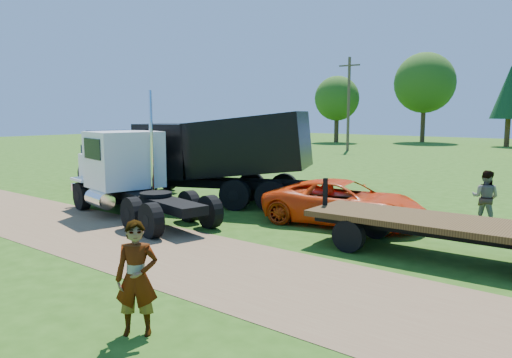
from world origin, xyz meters
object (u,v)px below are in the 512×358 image
Objects in this scene: flatbed_trailer at (444,229)px; spectator_a at (137,278)px; white_semi_tractor at (125,172)px; black_dump_truck at (212,153)px; orange_pickup at (344,202)px; navy_truck at (122,158)px.

spectator_a reaches higher than flatbed_trailer.
white_semi_tractor is at bearing 103.25° from spectator_a.
black_dump_truck is at bearing 86.83° from spectator_a.
orange_pickup is at bearing -23.99° from black_dump_truck.
flatbed_trailer is (11.06, 1.56, -0.76)m from white_semi_tractor.
spectator_a is at bearing -110.32° from flatbed_trailer.
black_dump_truck is at bearing 166.73° from flatbed_trailer.
orange_pickup is at bearing 57.21° from spectator_a.
flatbed_trailer reaches higher than orange_pickup.
black_dump_truck is (1.07, 3.46, 0.53)m from white_semi_tractor.
white_semi_tractor is 1.15× the size of navy_truck.
black_dump_truck reaches higher than navy_truck.
white_semi_tractor is 3.66m from black_dump_truck.
black_dump_truck is 6.23m from orange_pickup.
orange_pickup is (7.16, 3.43, -0.79)m from white_semi_tractor.
orange_pickup is 9.65m from spectator_a.
flatbed_trailer is at bearing -2.87° from navy_truck.
orange_pickup is at bearing 37.43° from white_semi_tractor.
flatbed_trailer is at bearing -127.04° from orange_pickup.
navy_truck is at bearing 169.04° from flatbed_trailer.
white_semi_tractor reaches higher than spectator_a.
black_dump_truck is 6.87m from navy_truck.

